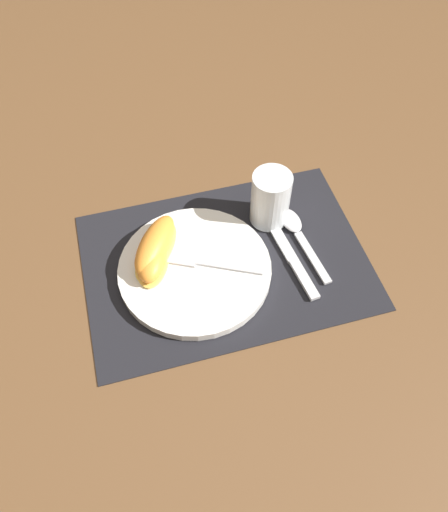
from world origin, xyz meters
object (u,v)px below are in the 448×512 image
Objects in this scene: plate at (195,269)px; citrus_wedge_1 at (152,258)px; knife at (290,254)px; spoon at (296,230)px; fork at (201,261)px; juice_glass at (270,201)px; citrus_wedge_0 at (155,246)px.

citrus_wedge_1 is (-0.07, 0.02, 0.02)m from plate.
knife is 1.18× the size of spoon.
plate is 0.16m from knife.
fork is at bearing 25.74° from plate.
fork reaches higher than knife.
citrus_wedge_0 is at bearing -170.72° from juice_glass.
citrus_wedge_1 reaches higher than fork.
knife is at bearing -8.33° from citrus_wedge_1.
plate is at bearing -39.26° from citrus_wedge_0.
spoon is 0.25m from citrus_wedge_0.
plate is 0.18m from juice_glass.
plate is at bearing -19.98° from citrus_wedge_1.
fork is at bearing 174.17° from knife.
citrus_wedge_0 is at bearing 177.95° from spoon.
knife is (0.01, -0.09, -0.04)m from juice_glass.
juice_glass reaches higher than knife.
spoon is 1.00× the size of fork.
citrus_wedge_0 is (-0.25, 0.01, 0.03)m from spoon.
citrus_wedge_0 reaches higher than spoon.
juice_glass is 0.51× the size of knife.
plate is 1.48× the size of fork.
plate reaches higher than knife.
citrus_wedge_1 reaches higher than knife.
citrus_wedge_0 is (-0.22, 0.06, 0.03)m from knife.
knife is (0.16, -0.01, -0.01)m from plate.
juice_glass reaches higher than spoon.
juice_glass reaches higher than plate.
plate is at bearing -152.91° from juice_glass.
knife is at bearing -14.06° from citrus_wedge_0.
juice_glass reaches higher than fork.
citrus_wedge_1 is at bearing 166.86° from fork.
juice_glass is at bearing 9.28° from citrus_wedge_0.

